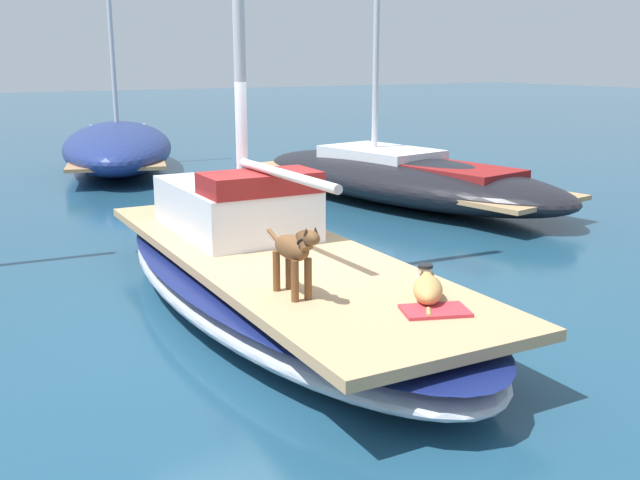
{
  "coord_description": "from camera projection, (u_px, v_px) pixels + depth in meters",
  "views": [
    {
      "loc": [
        -3.55,
        -7.12,
        2.76
      ],
      "look_at": [
        0.0,
        -1.0,
        1.01
      ],
      "focal_mm": 41.24,
      "sensor_mm": 36.0,
      "label": 1
    }
  ],
  "objects": [
    {
      "name": "cabin_house",
      "position": [
        237.0,
        205.0,
        9.09
      ],
      "size": [
        1.47,
        2.26,
        0.84
      ],
      "color": "silver",
      "rests_on": "sailboat_main"
    },
    {
      "name": "dog_brown",
      "position": [
        294.0,
        251.0,
        6.58
      ],
      "size": [
        0.22,
        0.94,
        0.7
      ],
      "color": "brown",
      "rests_on": "sailboat_main"
    },
    {
      "name": "moored_boat_far_astern",
      "position": [
        118.0,
        146.0,
        18.74
      ],
      "size": [
        4.56,
        7.74,
        6.48
      ],
      "color": "navy",
      "rests_on": "ground"
    },
    {
      "name": "deck_towel",
      "position": [
        435.0,
        311.0,
        6.25
      ],
      "size": [
        0.65,
        0.53,
        0.03
      ],
      "primitive_type": "cube",
      "rotation": [
        0.0,
        0.0,
        -0.36
      ],
      "color": "#C6333D",
      "rests_on": "sailboat_main"
    },
    {
      "name": "dog_tan",
      "position": [
        428.0,
        289.0,
        6.55
      ],
      "size": [
        0.64,
        0.81,
        0.22
      ],
      "color": "tan",
      "rests_on": "sailboat_main"
    },
    {
      "name": "deck_winch",
      "position": [
        425.0,
        276.0,
        6.97
      ],
      "size": [
        0.16,
        0.16,
        0.21
      ],
      "color": "#B7B7BC",
      "rests_on": "sailboat_main"
    },
    {
      "name": "sailboat_main",
      "position": [
        276.0,
        280.0,
        8.3
      ],
      "size": [
        2.73,
        7.31,
        0.66
      ],
      "color": "#B2B7C1",
      "rests_on": "ground"
    },
    {
      "name": "ground_plane",
      "position": [
        276.0,
        308.0,
        8.38
      ],
      "size": [
        120.0,
        120.0,
        0.0
      ],
      "primitive_type": "plane",
      "color": "navy"
    },
    {
      "name": "moored_boat_starboard_side",
      "position": [
        402.0,
        177.0,
        14.51
      ],
      "size": [
        3.92,
        8.12,
        6.37
      ],
      "color": "black",
      "rests_on": "ground"
    }
  ]
}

